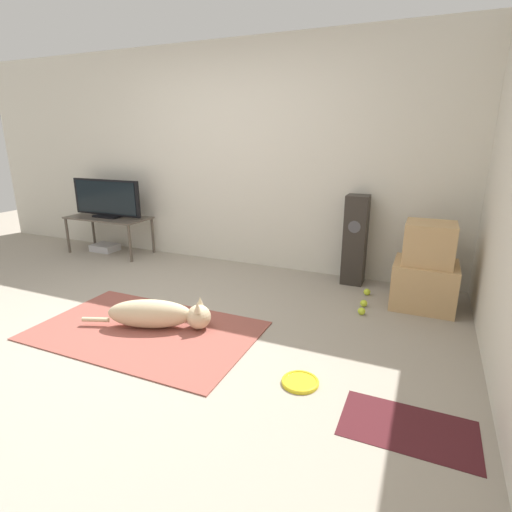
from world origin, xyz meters
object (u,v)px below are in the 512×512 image
(tv, at_px, (106,199))
(cardboard_box_upper, at_px, (429,243))
(floor_speaker, at_px, (355,240))
(tennis_ball_loose_on_carpet, at_px, (367,292))
(tv_stand, at_px, (109,221))
(game_console, at_px, (105,248))
(dog, at_px, (159,314))
(cardboard_box_lower, at_px, (424,284))
(tennis_ball_near_speaker, at_px, (362,311))
(tennis_ball_by_boxes, at_px, (364,303))
(frisbee, at_px, (300,382))

(tv, bearing_deg, cardboard_box_upper, -3.45)
(floor_speaker, xyz_separation_m, tennis_ball_loose_on_carpet, (0.20, -0.30, -0.44))
(tv_stand, relative_size, game_console, 3.30)
(dog, height_order, cardboard_box_upper, cardboard_box_upper)
(cardboard_box_lower, xyz_separation_m, tennis_ball_near_speaker, (-0.48, -0.43, -0.18))
(cardboard_box_upper, xyz_separation_m, tennis_ball_loose_on_carpet, (-0.51, 0.07, -0.57))
(cardboard_box_lower, distance_m, tennis_ball_near_speaker, 0.67)
(cardboard_box_lower, bearing_deg, tv, 176.75)
(floor_speaker, distance_m, tennis_ball_by_boxes, 0.78)
(tv, bearing_deg, tv_stand, -90.00)
(tv, distance_m, tennis_ball_loose_on_carpet, 3.50)
(tv, height_order, tennis_ball_by_boxes, tv)
(tv_stand, xyz_separation_m, tennis_ball_by_boxes, (3.44, -0.46, -0.41))
(cardboard_box_upper, height_order, tennis_ball_by_boxes, cardboard_box_upper)
(tv_stand, relative_size, tennis_ball_by_boxes, 16.87)
(cardboard_box_lower, relative_size, tv, 0.52)
(tennis_ball_loose_on_carpet, bearing_deg, tennis_ball_near_speaker, -86.91)
(cardboard_box_upper, xyz_separation_m, tv_stand, (-3.93, 0.23, -0.17))
(dog, bearing_deg, frisbee, -11.86)
(cardboard_box_lower, bearing_deg, game_console, 176.46)
(cardboard_box_lower, xyz_separation_m, cardboard_box_upper, (0.00, -0.01, 0.40))
(cardboard_box_lower, xyz_separation_m, tv_stand, (-3.93, 0.22, 0.23))
(frisbee, bearing_deg, tennis_ball_by_boxes, 82.75)
(floor_speaker, relative_size, tv_stand, 0.85)
(cardboard_box_upper, bearing_deg, dog, -145.52)
(dog, distance_m, floor_speaker, 2.16)
(cardboard_box_lower, height_order, game_console, cardboard_box_lower)
(cardboard_box_lower, bearing_deg, tennis_ball_by_boxes, -153.74)
(frisbee, xyz_separation_m, tv_stand, (-3.26, 1.85, 0.43))
(tv_stand, bearing_deg, tv, 90.00)
(dog, relative_size, tv, 0.97)
(tv, distance_m, tennis_ball_near_speaker, 3.58)
(tennis_ball_near_speaker, bearing_deg, tennis_ball_loose_on_carpet, 93.09)
(cardboard_box_upper, relative_size, floor_speaker, 0.45)
(tv_stand, bearing_deg, game_console, 167.65)
(dog, relative_size, tennis_ball_by_boxes, 15.54)
(tennis_ball_near_speaker, height_order, tennis_ball_loose_on_carpet, same)
(cardboard_box_lower, xyz_separation_m, game_console, (-4.08, 0.25, -0.17))
(dog, xyz_separation_m, cardboard_box_lower, (1.96, 1.36, 0.08))
(frisbee, distance_m, game_console, 3.90)
(frisbee, bearing_deg, floor_speaker, 91.19)
(cardboard_box_lower, height_order, tv, tv)
(dog, height_order, tennis_ball_near_speaker, dog)
(tv, distance_m, tennis_ball_by_boxes, 3.54)
(tennis_ball_near_speaker, height_order, game_console, game_console)
(dog, bearing_deg, floor_speaker, 54.04)
(cardboard_box_lower, height_order, cardboard_box_upper, cardboard_box_upper)
(cardboard_box_upper, bearing_deg, floor_speaker, 152.14)
(tv_stand, bearing_deg, cardboard_box_lower, -3.21)
(game_console, bearing_deg, tennis_ball_loose_on_carpet, -3.11)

